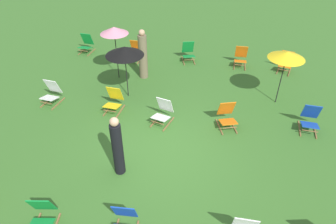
# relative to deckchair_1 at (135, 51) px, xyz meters

# --- Properties ---
(ground_plane) EXTENTS (40.00, 40.00, 0.00)m
(ground_plane) POSITION_rel_deckchair_1_xyz_m (2.15, -5.47, -0.37)
(ground_plane) COLOR #386B28
(deckchair_1) EXTENTS (0.55, 0.80, 0.83)m
(deckchair_1) POSITION_rel_deckchair_1_xyz_m (0.00, 0.00, 0.00)
(deckchair_1) COLOR olive
(deckchair_1) RESTS_ON ground
(deckchair_2) EXTENTS (0.66, 0.86, 0.83)m
(deckchair_2) POSITION_rel_deckchair_1_xyz_m (6.15, 0.02, 0.00)
(deckchair_2) COLOR olive
(deckchair_2) RESTS_ON ground
(deckchair_3) EXTENTS (0.54, 0.80, 0.83)m
(deckchair_3) POSITION_rel_deckchair_1_xyz_m (0.28, -3.77, 0.00)
(deckchair_3) COLOR olive
(deckchair_3) RESTS_ON ground
(deckchair_4) EXTENTS (0.59, 0.83, 0.83)m
(deckchair_4) POSITION_rel_deckchair_1_xyz_m (0.16, -8.21, 0.00)
(deckchair_4) COLOR olive
(deckchair_4) RESTS_ON ground
(deckchair_6) EXTENTS (0.54, 0.80, 0.83)m
(deckchair_6) POSITION_rel_deckchair_1_xyz_m (-2.34, 0.35, 0.00)
(deckchair_6) COLOR olive
(deckchair_6) RESTS_ON ground
(deckchair_7) EXTENTS (0.57, 0.82, 0.83)m
(deckchair_7) POSITION_rel_deckchair_1_xyz_m (-1.93, -3.69, 0.00)
(deckchair_7) COLOR olive
(deckchair_7) RESTS_ON ground
(deckchair_8) EXTENTS (0.69, 0.87, 0.83)m
(deckchair_8) POSITION_rel_deckchair_1_xyz_m (3.91, -3.99, 0.00)
(deckchair_8) COLOR olive
(deckchair_8) RESTS_ON ground
(deckchair_10) EXTENTS (0.67, 0.86, 0.83)m
(deckchair_10) POSITION_rel_deckchair_1_xyz_m (2.23, 0.27, 0.00)
(deckchair_10) COLOR olive
(deckchair_10) RESTS_ON ground
(deckchair_11) EXTENTS (0.52, 0.79, 0.83)m
(deckchair_11) POSITION_rel_deckchair_1_xyz_m (1.90, -8.08, 0.00)
(deckchair_11) COLOR olive
(deckchair_11) RESTS_ON ground
(deckchair_12) EXTENTS (0.67, 0.86, 0.83)m
(deckchair_12) POSITION_rel_deckchair_1_xyz_m (1.97, -4.12, 0.00)
(deckchair_12) COLOR olive
(deckchair_12) RESTS_ON ground
(deckchair_13) EXTENTS (0.54, 0.80, 0.83)m
(deckchair_13) POSITION_rel_deckchair_1_xyz_m (6.35, -3.73, 0.00)
(deckchair_13) COLOR olive
(deckchair_13) RESTS_ON ground
(deckchair_14) EXTENTS (0.49, 0.77, 0.83)m
(deckchair_14) POSITION_rel_deckchair_1_xyz_m (4.39, 0.17, 0.00)
(deckchair_14) COLOR olive
(deckchair_14) RESTS_ON ground
(umbrella_0) EXTENTS (1.14, 1.14, 1.86)m
(umbrella_0) POSITION_rel_deckchair_1_xyz_m (5.56, -2.38, 1.38)
(umbrella_0) COLOR black
(umbrella_0) RESTS_ON ground
(umbrella_1) EXTENTS (1.01, 1.01, 2.01)m
(umbrella_1) POSITION_rel_deckchair_1_xyz_m (-0.24, -1.64, 1.51)
(umbrella_1) COLOR black
(umbrella_1) RESTS_ON ground
(umbrella_2) EXTENTS (1.26, 1.26, 1.86)m
(umbrella_2) POSITION_rel_deckchair_1_xyz_m (0.49, -2.86, 1.34)
(umbrella_2) COLOR black
(umbrella_2) RESTS_ON ground
(person_0) EXTENTS (0.37, 0.37, 1.90)m
(person_0) POSITION_rel_deckchair_1_xyz_m (0.71, -1.44, 0.53)
(person_0) COLOR #72664C
(person_0) RESTS_ON ground
(person_1) EXTENTS (0.34, 0.34, 1.72)m
(person_1) POSITION_rel_deckchair_1_xyz_m (1.27, -6.37, 0.46)
(person_1) COLOR black
(person_1) RESTS_ON ground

